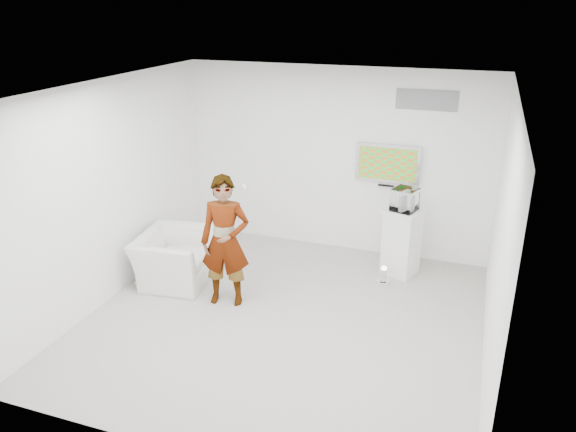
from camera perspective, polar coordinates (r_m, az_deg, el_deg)
The scene contains 10 objects.
room at distance 6.85m, azimuth -0.49°, elevation 0.28°, with size 5.01×5.01×3.00m.
tv at distance 8.90m, azimuth 10.11°, elevation 5.29°, with size 1.00×0.08×0.60m, color silver.
logo_decal at distance 8.65m, azimuth 13.91°, elevation 11.35°, with size 0.90×0.02×0.30m, color gray.
person at distance 7.57m, azimuth -6.40°, elevation -2.57°, with size 0.66×0.44×1.82m, color white.
armchair at distance 8.48m, azimuth -11.45°, elevation -4.18°, with size 1.13×0.99×0.74m, color white.
pedestal at distance 8.64m, azimuth 11.46°, elevation -2.61°, with size 0.50×0.50×1.03m, color white.
floor_uplight at distance 8.41m, azimuth 9.67°, elevation -6.00°, with size 0.18×0.18×0.29m, color white.
vitrine at distance 8.39m, azimuth 11.80°, elevation 1.64°, with size 0.33×0.33×0.33m, color white.
console at distance 8.41m, azimuth 11.77°, elevation 1.33°, with size 0.05×0.17×0.24m, color white.
wii_remote at distance 7.39m, azimuth -4.48°, elevation 2.97°, with size 0.03×0.12×0.03m, color white.
Camera 1 is at (2.17, -6.01, 3.96)m, focal length 35.00 mm.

